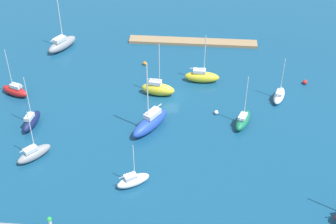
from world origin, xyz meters
name	(u,v)px	position (x,y,z in m)	size (l,w,h in m)	color
water	(171,96)	(0.00, 0.00, 0.00)	(160.00, 160.00, 0.00)	navy
pier_dock	(193,42)	(-2.86, -18.13, 0.28)	(24.85, 2.50, 0.56)	#997A56
sailboat_red_lone_north	(15,91)	(25.88, 1.83, 0.95)	(5.27, 3.34, 8.61)	red
sailboat_white_off_beacon	(279,95)	(-17.78, -0.55, 0.79)	(2.87, 4.94, 7.59)	white
sailboat_yellow_east_end	(158,89)	(2.25, -0.31, 1.17)	(5.80, 2.69, 9.68)	yellow
sailboat_gray_near_pier	(34,153)	(18.20, 16.72, 0.90)	(4.78, 5.10, 8.13)	gray
sailboat_green_far_south	(243,120)	(-11.58, 6.64, 0.92)	(3.34, 5.38, 8.60)	#19724C
sailboat_blue_inner_mooring	(150,122)	(2.50, 8.80, 1.25)	(6.04, 7.70, 11.92)	#2347B2
sailboat_navy_along_channel	(32,121)	(20.71, 9.56, 0.98)	(2.31, 5.25, 8.67)	#141E4C
sailboat_white_west_end	(133,180)	(3.49, 20.76, 0.80)	(4.80, 3.87, 6.82)	white
sailboat_yellow_mid_basin	(202,76)	(-4.95, -4.78, 1.07)	(5.97, 1.96, 9.01)	yellow
sailboat_gray_center_basin	(62,44)	(21.88, -13.79, 1.13)	(5.36, 6.97, 9.99)	gray
mooring_buoy_orange	(145,63)	(5.55, -9.42, 0.34)	(0.68, 0.68, 0.68)	orange
mooring_buoy_red	(305,82)	(-22.69, -5.52, 0.40)	(0.79, 0.79, 0.79)	red
mooring_buoy_white	(216,112)	(-7.52, 4.29, 0.35)	(0.70, 0.70, 0.70)	white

